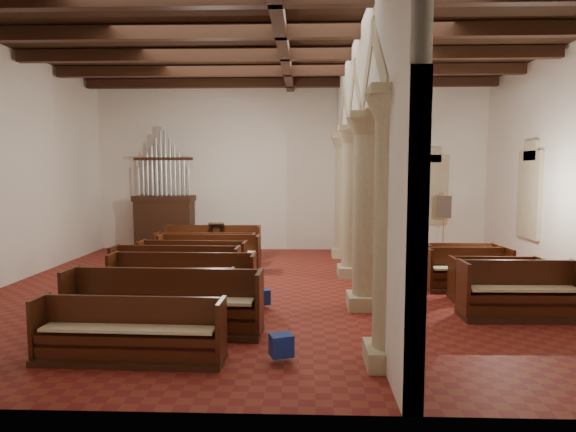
# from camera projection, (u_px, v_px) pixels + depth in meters

# --- Properties ---
(floor) EXTENTS (14.00, 14.00, 0.00)m
(floor) POSITION_uv_depth(u_px,v_px,m) (283.00, 290.00, 11.71)
(floor) COLOR maroon
(floor) RESTS_ON ground
(ceiling) EXTENTS (14.00, 14.00, 0.00)m
(ceiling) POSITION_uv_depth(u_px,v_px,m) (283.00, 36.00, 11.14)
(ceiling) COLOR black
(ceiling) RESTS_ON wall_back
(wall_back) EXTENTS (14.00, 0.02, 6.00)m
(wall_back) POSITION_uv_depth(u_px,v_px,m) (291.00, 167.00, 17.39)
(wall_back) COLOR white
(wall_back) RESTS_ON floor
(wall_front) EXTENTS (14.00, 0.02, 6.00)m
(wall_front) POSITION_uv_depth(u_px,v_px,m) (260.00, 161.00, 5.45)
(wall_front) COLOR white
(wall_front) RESTS_ON floor
(ceiling_beams) EXTENTS (13.80, 11.80, 0.30)m
(ceiling_beams) POSITION_uv_depth(u_px,v_px,m) (283.00, 44.00, 11.16)
(ceiling_beams) COLOR #311B0F
(ceiling_beams) RESTS_ON wall_back
(arcade) EXTENTS (0.90, 11.90, 6.00)m
(arcade) POSITION_uv_depth(u_px,v_px,m) (359.00, 142.00, 11.31)
(arcade) COLOR beige
(arcade) RESTS_ON floor
(window_right_b) EXTENTS (0.03, 1.00, 2.20)m
(window_right_b) POSITION_uv_depth(u_px,v_px,m) (531.00, 195.00, 13.75)
(window_right_b) COLOR #367B61
(window_right_b) RESTS_ON wall_right
(window_back) EXTENTS (1.00, 0.03, 2.20)m
(window_back) POSITION_uv_depth(u_px,v_px,m) (429.00, 190.00, 17.28)
(window_back) COLOR #367B61
(window_back) RESTS_ON wall_back
(pipe_organ) EXTENTS (2.10, 0.85, 4.40)m
(pipe_organ) POSITION_uv_depth(u_px,v_px,m) (165.00, 213.00, 17.20)
(pipe_organ) COLOR #311B0F
(pipe_organ) RESTS_ON floor
(lectern) EXTENTS (0.52, 0.53, 1.23)m
(lectern) POSITION_uv_depth(u_px,v_px,m) (217.00, 243.00, 15.74)
(lectern) COLOR #3A2512
(lectern) RESTS_ON floor
(dossal_curtain) EXTENTS (1.80, 0.07, 2.17)m
(dossal_curtain) POSITION_uv_depth(u_px,v_px,m) (387.00, 218.00, 17.37)
(dossal_curtain) COLOR maroon
(dossal_curtain) RESTS_ON floor
(processional_banner) EXTENTS (0.48, 0.61, 2.18)m
(processional_banner) POSITION_uv_depth(u_px,v_px,m) (443.00, 231.00, 16.79)
(processional_banner) COLOR #311B0F
(processional_banner) RESTS_ON floor
(hymnal_box_a) EXTENTS (0.40, 0.37, 0.33)m
(hymnal_box_a) POSITION_uv_depth(u_px,v_px,m) (281.00, 345.00, 7.26)
(hymnal_box_a) COLOR navy
(hymnal_box_a) RESTS_ON floor
(hymnal_box_b) EXTENTS (0.38, 0.34, 0.31)m
(hymnal_box_b) POSITION_uv_depth(u_px,v_px,m) (262.00, 297.00, 10.07)
(hymnal_box_b) COLOR navy
(hymnal_box_b) RESTS_ON floor
(hymnal_box_c) EXTENTS (0.28, 0.23, 0.28)m
(hymnal_box_c) POSITION_uv_depth(u_px,v_px,m) (217.00, 277.00, 12.01)
(hymnal_box_c) COLOR navy
(hymnal_box_c) RESTS_ON floor
(tube_heater_a) EXTENTS (0.98, 0.52, 0.10)m
(tube_heater_a) POSITION_uv_depth(u_px,v_px,m) (117.00, 333.00, 8.10)
(tube_heater_a) COLOR silver
(tube_heater_a) RESTS_ON floor
(tube_heater_b) EXTENTS (1.02, 0.11, 0.10)m
(tube_heater_b) POSITION_uv_depth(u_px,v_px,m) (163.00, 320.00, 8.80)
(tube_heater_b) COLOR white
(tube_heater_b) RESTS_ON floor
(nave_pew_0) EXTENTS (2.90, 0.73, 0.98)m
(nave_pew_0) POSITION_uv_depth(u_px,v_px,m) (130.00, 341.00, 7.28)
(nave_pew_0) COLOR #311B0F
(nave_pew_0) RESTS_ON floor
(nave_pew_1) EXTENTS (3.51, 0.86, 1.15)m
(nave_pew_1) POSITION_uv_depth(u_px,v_px,m) (164.00, 313.00, 8.51)
(nave_pew_1) COLOR #311B0F
(nave_pew_1) RESTS_ON floor
(nave_pew_2) EXTENTS (2.59, 0.75, 0.97)m
(nave_pew_2) POSITION_uv_depth(u_px,v_px,m) (169.00, 302.00, 9.42)
(nave_pew_2) COLOR #311B0F
(nave_pew_2) RESTS_ON floor
(nave_pew_3) EXTENTS (3.18, 0.76, 1.09)m
(nave_pew_3) POSITION_uv_depth(u_px,v_px,m) (183.00, 287.00, 10.50)
(nave_pew_3) COLOR #311B0F
(nave_pew_3) RESTS_ON floor
(nave_pew_4) EXTENTS (3.09, 0.78, 1.08)m
(nave_pew_4) POSITION_uv_depth(u_px,v_px,m) (176.00, 276.00, 11.56)
(nave_pew_4) COLOR #311B0F
(nave_pew_4) RESTS_ON floor
(nave_pew_5) EXTENTS (2.87, 0.79, 1.03)m
(nave_pew_5) POSITION_uv_depth(u_px,v_px,m) (193.00, 267.00, 12.73)
(nave_pew_5) COLOR #311B0F
(nave_pew_5) RESTS_ON floor
(nave_pew_6) EXTENTS (2.93, 0.82, 1.06)m
(nave_pew_6) POSITION_uv_depth(u_px,v_px,m) (209.00, 259.00, 13.78)
(nave_pew_6) COLOR #311B0F
(nave_pew_6) RESTS_ON floor
(nave_pew_7) EXTENTS (3.04, 0.72, 1.00)m
(nave_pew_7) POSITION_uv_depth(u_px,v_px,m) (205.00, 255.00, 14.64)
(nave_pew_7) COLOR #311B0F
(nave_pew_7) RESTS_ON floor
(nave_pew_8) EXTENTS (3.09, 0.78, 1.10)m
(nave_pew_8) POSITION_uv_depth(u_px,v_px,m) (213.00, 248.00, 15.75)
(nave_pew_8) COLOR #311B0F
(nave_pew_8) RESTS_ON floor
(aisle_pew_0) EXTENTS (2.34, 0.79, 1.13)m
(aisle_pew_0) POSITION_uv_depth(u_px,v_px,m) (521.00, 300.00, 9.39)
(aisle_pew_0) COLOR #311B0F
(aisle_pew_0) RESTS_ON floor
(aisle_pew_1) EXTENTS (1.99, 0.65, 0.97)m
(aisle_pew_1) POSITION_uv_depth(u_px,v_px,m) (496.00, 286.00, 10.70)
(aisle_pew_1) COLOR #311B0F
(aisle_pew_1) RESTS_ON floor
(aisle_pew_2) EXTENTS (2.04, 0.78, 1.03)m
(aisle_pew_2) POSITION_uv_depth(u_px,v_px,m) (468.00, 276.00, 11.60)
(aisle_pew_2) COLOR #311B0F
(aisle_pew_2) RESTS_ON floor
(aisle_pew_3) EXTENTS (1.82, 0.69, 1.01)m
(aisle_pew_3) POSITION_uv_depth(u_px,v_px,m) (461.00, 269.00, 12.44)
(aisle_pew_3) COLOR #311B0F
(aisle_pew_3) RESTS_ON floor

